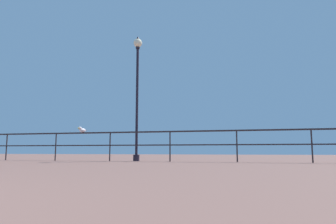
% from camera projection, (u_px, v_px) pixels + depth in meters
% --- Properties ---
extents(pier_railing, '(23.86, 0.05, 1.01)m').
position_uv_depth(pier_railing, '(139.00, 139.00, 10.35)').
color(pier_railing, '#2A2123').
rests_on(pier_railing, ground_plane).
extents(lamppost_center, '(0.32, 0.32, 4.51)m').
position_uv_depth(lamppost_center, '(137.00, 82.00, 10.87)').
color(lamppost_center, black).
rests_on(lamppost_center, ground_plane).
extents(seagull_on_rail, '(0.23, 0.42, 0.20)m').
position_uv_depth(seagull_on_rail, '(82.00, 130.00, 10.92)').
color(seagull_on_rail, silver).
rests_on(seagull_on_rail, pier_railing).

